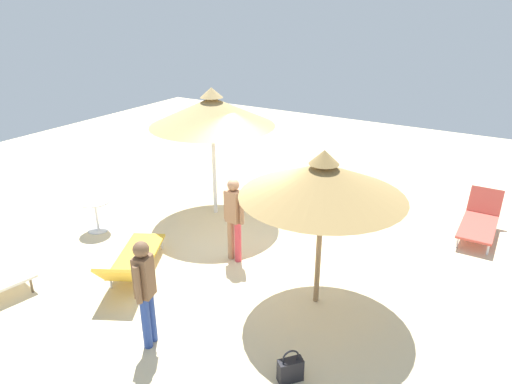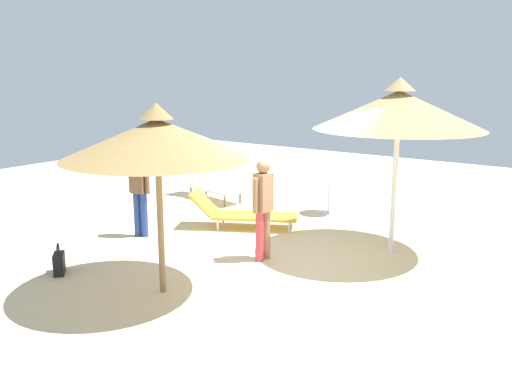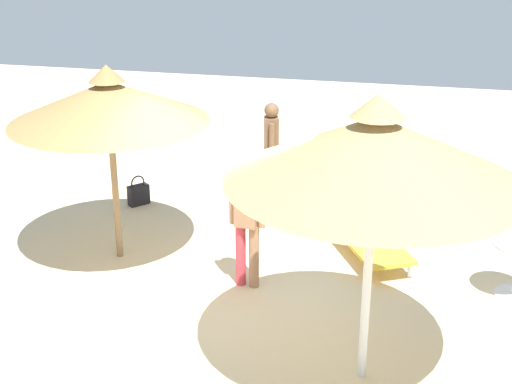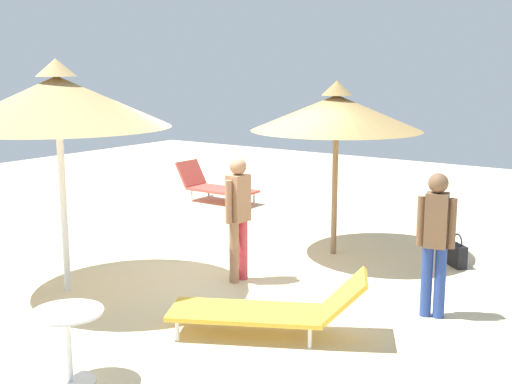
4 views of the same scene
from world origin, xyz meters
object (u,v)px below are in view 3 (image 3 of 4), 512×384
lounge_chair_center (361,227)px  person_standing_far_left (271,149)px  parasol_umbrella_back (375,150)px  parasol_umbrella_near_right (109,102)px  lounge_chair_near_left (468,180)px  handbag (138,194)px  person_standing_far_right (247,215)px

lounge_chair_center → person_standing_far_left: size_ratio=1.29×
parasol_umbrella_back → person_standing_far_left: bearing=113.6°
parasol_umbrella_near_right → parasol_umbrella_back: parasol_umbrella_back is taller
parasol_umbrella_near_right → person_standing_far_left: parasol_umbrella_near_right is taller
lounge_chair_center → parasol_umbrella_near_right: bearing=-162.6°
parasol_umbrella_back → lounge_chair_near_left: parasol_umbrella_back is taller
person_standing_far_left → handbag: 2.28m
parasol_umbrella_back → person_standing_far_left: size_ratio=1.75×
person_standing_far_left → handbag: bearing=-168.7°
handbag → parasol_umbrella_near_right: bearing=-76.6°
parasol_umbrella_near_right → person_standing_far_right: 2.31m
parasol_umbrella_near_right → handbag: bearing=103.4°
parasol_umbrella_near_right → handbag: parasol_umbrella_near_right is taller
person_standing_far_left → parasol_umbrella_near_right: bearing=-126.9°
person_standing_far_right → handbag: bearing=136.7°
lounge_chair_center → handbag: 3.74m
person_standing_far_left → lounge_chair_center: bearing=-38.1°
lounge_chair_center → person_standing_far_right: size_ratio=1.30×
lounge_chair_center → parasol_umbrella_back: bearing=-84.3°
parasol_umbrella_near_right → lounge_chair_near_left: size_ratio=1.31×
lounge_chair_near_left → person_standing_far_right: 4.60m
lounge_chair_near_left → parasol_umbrella_near_right: bearing=-146.3°
parasol_umbrella_back → handbag: parasol_umbrella_back is taller
parasol_umbrella_near_right → lounge_chair_center: 3.86m
person_standing_far_left → handbag: (-2.10, -0.42, -0.79)m
lounge_chair_near_left → person_standing_far_left: size_ratio=1.19×
lounge_chair_center → handbag: size_ratio=4.41×
parasol_umbrella_back → lounge_chair_near_left: (1.23, 5.18, -2.09)m
lounge_chair_center → person_standing_far_right: bearing=-132.5°
parasol_umbrella_near_right → lounge_chair_near_left: 5.99m
handbag → lounge_chair_center: bearing=-12.3°
parasol_umbrella_near_right → handbag: 2.73m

